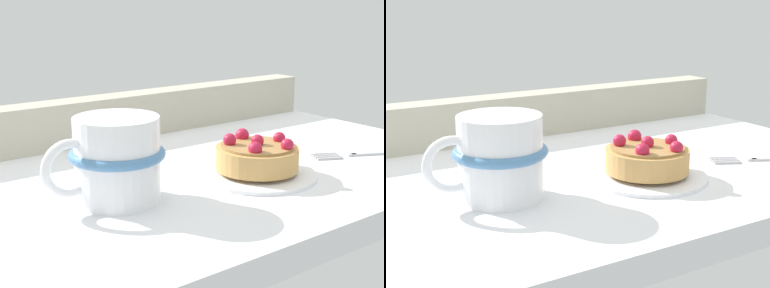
{
  "view_description": "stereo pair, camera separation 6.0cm",
  "coord_description": "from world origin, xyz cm",
  "views": [
    {
      "loc": [
        -38.71,
        -51.64,
        20.38
      ],
      "look_at": [
        -3.65,
        -5.03,
        4.93
      ],
      "focal_mm": 52.59,
      "sensor_mm": 36.0,
      "label": 1
    },
    {
      "loc": [
        -33.71,
        -55.01,
        20.38
      ],
      "look_at": [
        -3.65,
        -5.03,
        4.93
      ],
      "focal_mm": 52.59,
      "sensor_mm": 36.0,
      "label": 2
    }
  ],
  "objects": [
    {
      "name": "ground_plane",
      "position": [
        0.0,
        0.0,
        -1.53
      ],
      "size": [
        74.03,
        43.67,
        3.06
      ],
      "primitive_type": "cube",
      "color": "white"
    },
    {
      "name": "raspberry_tart",
      "position": [
        4.79,
        -6.29,
        2.46
      ],
      "size": [
        9.6,
        9.6,
        4.17
      ],
      "color": "tan",
      "rests_on": "dessert_plate"
    },
    {
      "name": "dessert_plate",
      "position": [
        4.79,
        -6.3,
        0.43
      ],
      "size": [
        13.93,
        13.93,
        0.91
      ],
      "color": "white",
      "rests_on": "ground_plane"
    },
    {
      "name": "coffee_mug",
      "position": [
        -12.31,
        -3.75,
        4.47
      ],
      "size": [
        13.03,
        9.78,
        8.79
      ],
      "color": "white",
      "rests_on": "ground_plane"
    },
    {
      "name": "window_rail_back",
      "position": [
        0.0,
        19.59,
        3.15
      ],
      "size": [
        72.54,
        4.49,
        6.3
      ],
      "primitive_type": "cube",
      "color": "#B2AD99",
      "rests_on": "ground_plane"
    }
  ]
}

